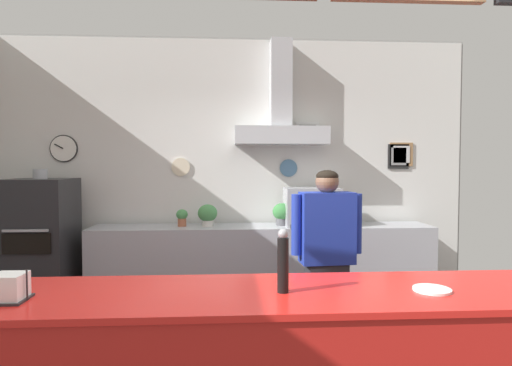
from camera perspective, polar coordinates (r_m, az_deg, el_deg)
back_wall_assembly at (r=4.87m, az=-2.59°, el=2.92°), size 5.49×2.94×3.09m
back_prep_counter at (r=4.81m, az=0.90°, el=-11.38°), size 3.74×0.53×0.94m
pizza_oven at (r=5.00m, az=-26.85°, el=-7.89°), size 0.61×0.67×1.57m
shop_worker at (r=3.57m, az=9.47°, el=-10.04°), size 0.59×0.25×1.57m
espresso_machine at (r=4.74m, az=7.53°, el=-3.24°), size 0.60×0.48×0.42m
potted_rosemary at (r=4.75m, az=3.52°, el=-4.05°), size 0.21×0.21×0.25m
potted_oregano at (r=4.70m, az=-6.53°, el=-4.19°), size 0.21×0.21×0.24m
potted_sage at (r=4.74m, az=-9.92°, el=-4.50°), size 0.13×0.13×0.19m
potted_basil at (r=4.81m, az=11.00°, el=-4.25°), size 0.20×0.20×0.22m
napkin_holder at (r=2.20m, az=-30.27°, el=-12.13°), size 0.16×0.15×0.14m
condiment_plate at (r=2.23m, az=22.58°, el=-13.09°), size 0.18×0.18×0.01m
pepper_grinder at (r=2.02m, az=3.65°, el=-10.44°), size 0.05×0.05×0.30m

